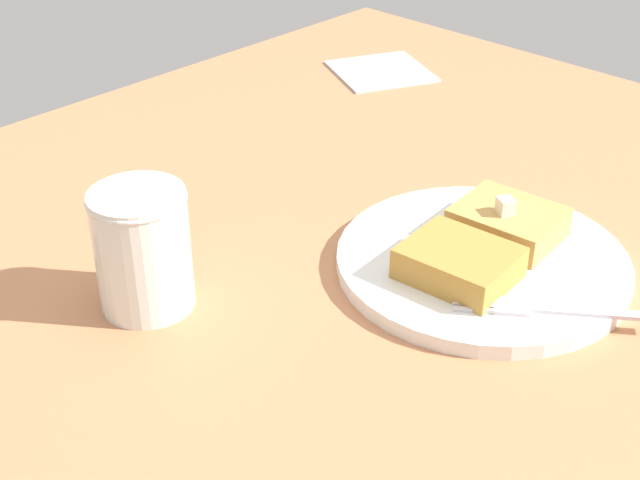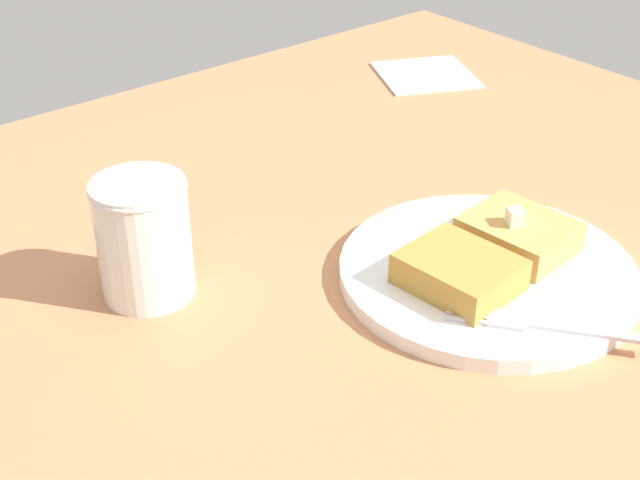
{
  "view_description": "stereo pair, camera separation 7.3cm",
  "coord_description": "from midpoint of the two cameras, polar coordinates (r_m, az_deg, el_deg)",
  "views": [
    {
      "loc": [
        53.74,
        39.24,
        45.75
      ],
      "look_at": [
        8.85,
        -3.85,
        7.49
      ],
      "focal_mm": 50.0,
      "sensor_mm": 36.0,
      "label": 1
    },
    {
      "loc": [
        48.39,
        44.2,
        45.75
      ],
      "look_at": [
        8.85,
        -3.85,
        7.49
      ],
      "focal_mm": 50.0,
      "sensor_mm": 36.0,
      "label": 2
    }
  ],
  "objects": [
    {
      "name": "syrup_jar",
      "position": [
        0.73,
        -8.4,
        -0.3
      ],
      "size": [
        7.84,
        7.84,
        10.28
      ],
      "color": "#3C1B08",
      "rests_on": "table_surface"
    },
    {
      "name": "napkin",
      "position": [
        1.2,
        8.54,
        10.37
      ],
      "size": [
        15.79,
        15.72,
        0.3
      ],
      "primitive_type": "cube",
      "rotation": [
        0.0,
        0.0,
        -0.46
      ],
      "color": "silver",
      "rests_on": "table_surface"
    },
    {
      "name": "toast_slice_middle",
      "position": [
        0.74,
        11.72,
        -2.1
      ],
      "size": [
        8.17,
        9.46,
        2.74
      ],
      "primitive_type": "cube",
      "rotation": [
        0.0,
        0.0,
        0.09
      ],
      "color": "#B18137",
      "rests_on": "plate"
    },
    {
      "name": "fork",
      "position": [
        0.71,
        16.61,
        -5.29
      ],
      "size": [
        10.66,
        13.72,
        0.36
      ],
      "color": "silver",
      "rests_on": "plate"
    },
    {
      "name": "plate",
      "position": [
        0.78,
        13.34,
        -2.07
      ],
      "size": [
        25.29,
        25.29,
        1.36
      ],
      "color": "white",
      "rests_on": "table_surface"
    },
    {
      "name": "toast_slice_left",
      "position": [
        0.8,
        15.16,
        0.28
      ],
      "size": [
        8.17,
        9.46,
        2.74
      ],
      "primitive_type": "cube",
      "rotation": [
        0.0,
        0.0,
        0.09
      ],
      "color": "tan",
      "rests_on": "plate"
    },
    {
      "name": "butter_pat_primary",
      "position": [
        0.78,
        15.02,
        1.34
      ],
      "size": [
        1.84,
        1.9,
        1.45
      ],
      "primitive_type": "cube",
      "rotation": [
        0.0,
        0.0,
        1.07
      ],
      "color": "#F9E9CB",
      "rests_on": "toast_slice_left"
    },
    {
      "name": "table_surface",
      "position": [
        0.79,
        9.37,
        -2.76
      ],
      "size": [
        105.49,
        105.49,
        2.99
      ],
      "primitive_type": "cube",
      "color": "#B7754C",
      "rests_on": "ground"
    }
  ]
}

